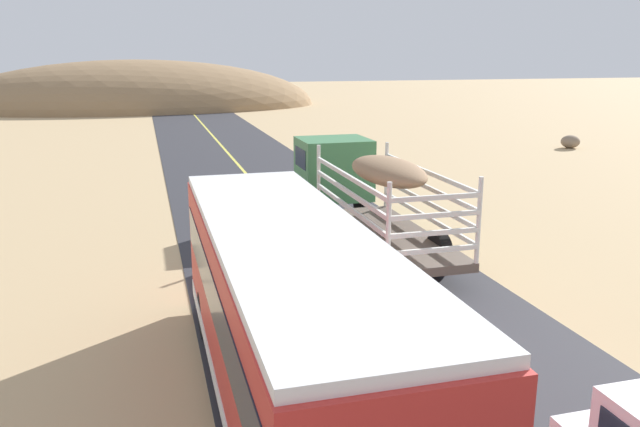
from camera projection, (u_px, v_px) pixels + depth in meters
The scene contains 7 objects.
ground_plane at pixel (400, 349), 13.18m from camera, with size 240.00×240.00×0.00m, color tan.
road_surface at pixel (400, 349), 13.18m from camera, with size 8.00×120.00×0.02m, color #2D2D33.
road_centre_line at pixel (400, 348), 13.18m from camera, with size 0.16×117.60×0.00m, color #D8CC4C.
livestock_truck at pixel (352, 180), 21.39m from camera, with size 2.53×9.70×3.02m.
bus at pixel (290, 314), 10.58m from camera, with size 2.54×10.00×3.21m.
boulder_mid_field at pixel (570, 142), 40.76m from camera, with size 1.20×1.13×0.82m, color #84705B.
distant_hill at pixel (137, 106), 71.99m from camera, with size 40.40×23.90×10.36m, color #8D6E4C.
Camera 1 is at (-4.81, -11.21, 5.97)m, focal length 35.79 mm.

